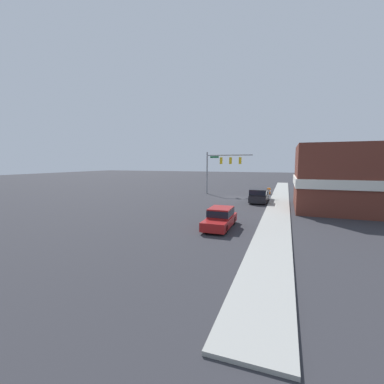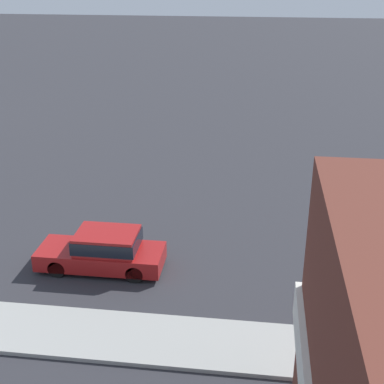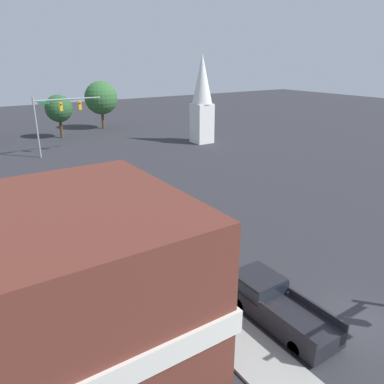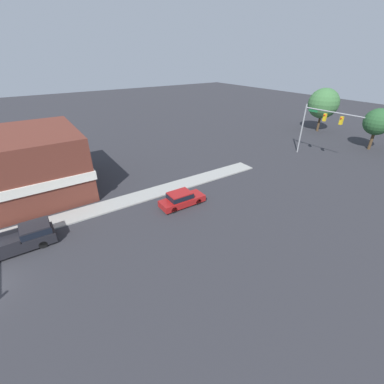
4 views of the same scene
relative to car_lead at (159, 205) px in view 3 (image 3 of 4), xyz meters
The scene contains 9 objects.
ground_plane 16.88m from the car_lead, 84.15° to the right, with size 200.00×200.00×0.00m, color #2D2D33.
sidewalk_curb 17.26m from the car_lead, 103.36° to the right, with size 2.40×60.00×0.14m.
far_signal_assembly 24.56m from the car_lead, 92.48° to the left, with size 8.43×0.49×7.43m.
car_lead is the anchor object (origin of this frame).
pickup_truck_parked 14.16m from the car_lead, 96.29° to the right, with size 2.06×5.68×1.78m.
corner_brick_building 16.59m from the car_lead, 135.39° to the right, with size 12.27×9.67×6.87m.
church_steeple 27.85m from the car_lead, 47.80° to the left, with size 2.88×2.88×12.43m.
backdrop_tree_left_mid 35.39m from the car_lead, 86.62° to the left, with size 4.11×4.11×6.55m.
backdrop_tree_center 40.81m from the car_lead, 75.14° to the left, with size 5.59×5.59×8.08m.
Camera 3 is at (-14.75, -7.65, 11.85)m, focal length 35.00 mm.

